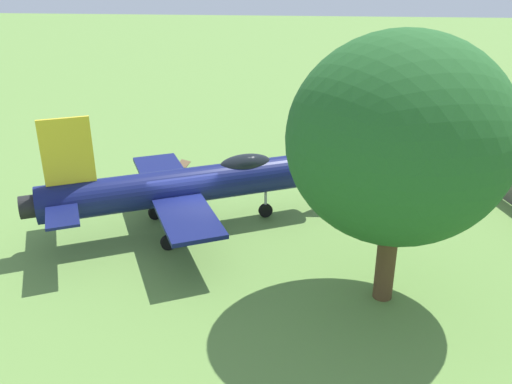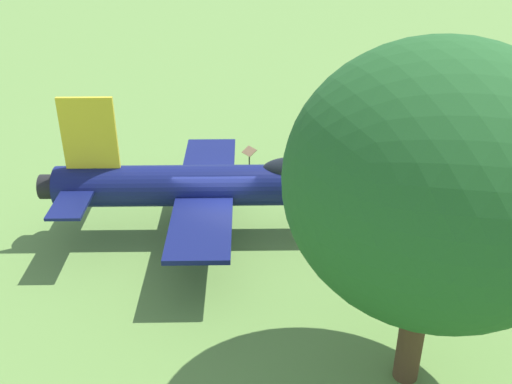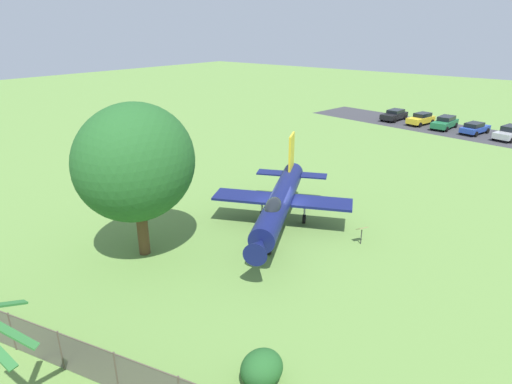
% 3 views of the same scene
% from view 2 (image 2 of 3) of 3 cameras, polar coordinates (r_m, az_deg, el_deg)
% --- Properties ---
extents(ground_plane, '(200.00, 200.00, 0.00)m').
position_cam_2_polar(ground_plane, '(20.81, -3.26, -4.12)').
color(ground_plane, '#668E42').
extents(display_jet, '(12.46, 8.76, 5.12)m').
position_cam_2_polar(display_jet, '(19.83, -2.44, 0.79)').
color(display_jet, '#111951').
rests_on(display_jet, ground_plane).
extents(shade_tree, '(6.63, 5.72, 8.53)m').
position_cam_2_polar(shade_tree, '(12.75, 17.27, 0.36)').
color(shade_tree, brown).
rests_on(shade_tree, ground_plane).
extents(info_plaque, '(0.72, 0.63, 1.14)m').
position_cam_2_polar(info_plaque, '(24.86, -0.67, 3.70)').
color(info_plaque, '#333333').
rests_on(info_plaque, ground_plane).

